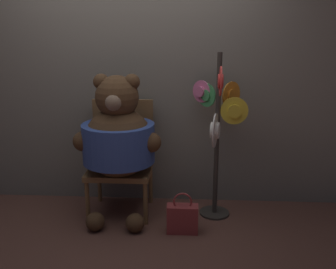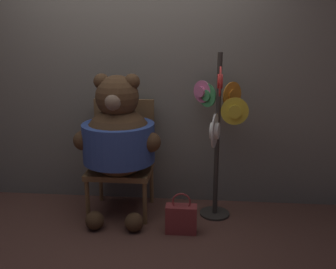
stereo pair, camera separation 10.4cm
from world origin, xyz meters
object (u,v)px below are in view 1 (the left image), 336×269
Objects in this scene: chair at (122,155)px; handbag_on_ground at (182,218)px; teddy_bear at (118,138)px; hat_display_rack at (218,126)px.

chair is 0.85m from handbag_on_ground.
handbag_on_ground is (0.59, -0.26, -0.63)m from teddy_bear.
teddy_bear is at bearing -86.63° from chair.
chair is 0.70× the size of hat_display_rack.
hat_display_rack reaches higher than chair.
teddy_bear is at bearing -174.66° from hat_display_rack.
hat_display_rack is (0.90, -0.10, 0.33)m from chair.
chair is 0.96m from hat_display_rack.
hat_display_rack is 4.12× the size of handbag_on_ground.
teddy_bear reaches higher than handbag_on_ground.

